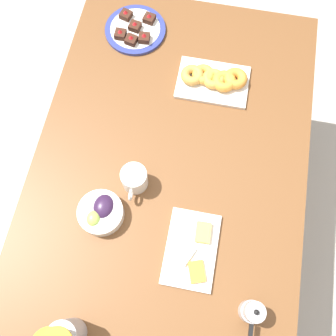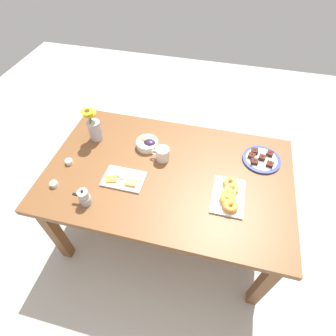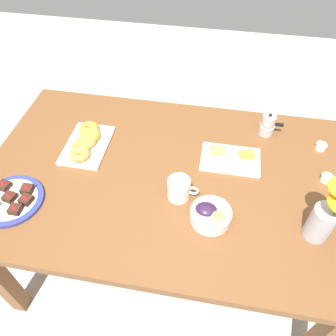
% 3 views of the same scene
% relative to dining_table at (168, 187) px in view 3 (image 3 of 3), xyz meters
% --- Properties ---
extents(ground_plane, '(6.00, 6.00, 0.00)m').
position_rel_dining_table_xyz_m(ground_plane, '(0.00, 0.00, -0.65)').
color(ground_plane, '#B7B2A8').
extents(dining_table, '(1.60, 1.00, 0.74)m').
position_rel_dining_table_xyz_m(dining_table, '(0.00, 0.00, 0.00)').
color(dining_table, brown).
rests_on(dining_table, ground_plane).
extents(coffee_mug, '(0.13, 0.09, 0.09)m').
position_rel_dining_table_xyz_m(coffee_mug, '(0.06, -0.11, 0.13)').
color(coffee_mug, white).
rests_on(coffee_mug, dining_table).
extents(grape_bowl, '(0.16, 0.16, 0.07)m').
position_rel_dining_table_xyz_m(grape_bowl, '(0.20, -0.20, 0.12)').
color(grape_bowl, white).
rests_on(grape_bowl, dining_table).
extents(cheese_platter, '(0.26, 0.17, 0.03)m').
position_rel_dining_table_xyz_m(cheese_platter, '(0.26, 0.13, 0.10)').
color(cheese_platter, white).
rests_on(cheese_platter, dining_table).
extents(croissant_platter, '(0.19, 0.29, 0.05)m').
position_rel_dining_table_xyz_m(croissant_platter, '(-0.40, 0.11, 0.11)').
color(croissant_platter, white).
rests_on(croissant_platter, dining_table).
extents(jam_cup_honey, '(0.05, 0.05, 0.03)m').
position_rel_dining_table_xyz_m(jam_cup_honey, '(0.66, 0.08, 0.10)').
color(jam_cup_honey, white).
rests_on(jam_cup_honey, dining_table).
extents(jam_cup_berry, '(0.05, 0.05, 0.03)m').
position_rel_dining_table_xyz_m(jam_cup_berry, '(0.67, 0.28, 0.10)').
color(jam_cup_berry, white).
rests_on(jam_cup_berry, dining_table).
extents(dessert_plate, '(0.25, 0.25, 0.05)m').
position_rel_dining_table_xyz_m(dessert_plate, '(-0.59, -0.25, 0.10)').
color(dessert_plate, navy).
rests_on(dessert_plate, dining_table).
extents(flower_vase, '(0.11, 0.12, 0.26)m').
position_rel_dining_table_xyz_m(flower_vase, '(0.59, -0.19, 0.18)').
color(flower_vase, '#B2B2BC').
rests_on(flower_vase, dining_table).
extents(moka_pot, '(0.11, 0.07, 0.12)m').
position_rel_dining_table_xyz_m(moka_pot, '(0.42, 0.34, 0.13)').
color(moka_pot, '#B7B7BC').
rests_on(moka_pot, dining_table).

